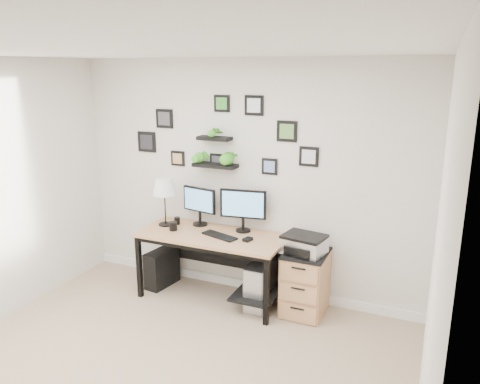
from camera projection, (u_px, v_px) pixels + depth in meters
The scene contains 14 objects.
room at pixel (243, 284), 5.46m from camera, with size 4.00×4.00×4.00m.
desk at pixel (216, 244), 5.10m from camera, with size 1.60×0.70×0.75m.
monitor_left at pixel (199, 203), 5.28m from camera, with size 0.43×0.20×0.44m.
monitor_right at pixel (243, 207), 5.07m from camera, with size 0.51×0.19×0.47m.
keyboard at pixel (220, 236), 4.97m from camera, with size 0.41×0.13×0.02m, color black.
mouse at pixel (248, 239), 4.85m from camera, with size 0.07×0.10×0.03m, color black.
table_lamp at pixel (164, 188), 5.24m from camera, with size 0.27×0.27×0.54m.
mug at pixel (173, 226), 5.16m from camera, with size 0.09×0.09×0.10m, color black.
pen_cup at pixel (177, 221), 5.36m from camera, with size 0.07×0.07×0.09m, color black.
pc_tower_black at pixel (162, 268), 5.49m from camera, with size 0.19×0.43×0.43m, color black.
pc_tower_grey at pixel (261, 284), 5.00m from camera, with size 0.22×0.50×0.49m.
file_cabinet at pixel (305, 283), 4.84m from camera, with size 0.43×0.53×0.67m.
printer at pixel (304, 244), 4.73m from camera, with size 0.46×0.39×0.19m.
wall_decor at pixel (217, 145), 5.10m from camera, with size 2.20×0.18×0.83m.
Camera 1 is at (1.96, -2.62, 2.48)m, focal length 35.00 mm.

